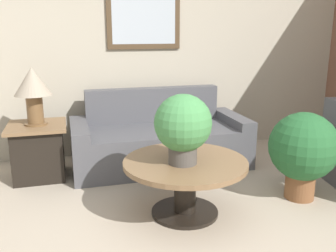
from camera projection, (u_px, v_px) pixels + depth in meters
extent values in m
cube|color=#B2A893|center=(141.00, 48.00, 4.55)|extent=(7.38, 0.06, 2.60)
cube|color=#4C3823|center=(144.00, 13.00, 4.42)|extent=(0.89, 0.03, 0.84)
cube|color=#B2BCC6|center=(144.00, 13.00, 4.41)|extent=(0.77, 0.01, 0.72)
cube|color=#4C4C51|center=(160.00, 147.00, 4.26)|extent=(1.59, 0.88, 0.44)
cube|color=#4C4C51|center=(153.00, 104.00, 4.49)|extent=(1.59, 0.16, 0.40)
cube|color=#4C4C51|center=(80.00, 149.00, 4.02)|extent=(0.18, 0.88, 0.54)
cube|color=#4C4C51|center=(232.00, 137.00, 4.47)|extent=(0.18, 0.88, 0.54)
cylinder|color=black|center=(185.00, 212.00, 3.18)|extent=(0.56, 0.56, 0.03)
cylinder|color=black|center=(185.00, 188.00, 3.12)|extent=(0.18, 0.18, 0.41)
cylinder|color=brown|center=(185.00, 163.00, 3.06)|extent=(1.02, 1.02, 0.04)
cube|color=black|center=(39.00, 153.00, 3.90)|extent=(0.50, 0.50, 0.54)
cube|color=brown|center=(36.00, 126.00, 3.83)|extent=(0.59, 0.59, 0.03)
cylinder|color=brown|center=(36.00, 124.00, 3.82)|extent=(0.23, 0.23, 0.02)
cylinder|color=brown|center=(35.00, 109.00, 3.78)|extent=(0.16, 0.16, 0.29)
cone|color=gray|center=(32.00, 81.00, 3.71)|extent=(0.37, 0.37, 0.28)
cylinder|color=#4C4742|center=(183.00, 154.00, 2.98)|extent=(0.23, 0.23, 0.16)
sphere|color=#428447|center=(183.00, 123.00, 2.92)|extent=(0.46, 0.46, 0.46)
cylinder|color=brown|center=(300.00, 184.00, 3.45)|extent=(0.27, 0.27, 0.27)
sphere|color=#235B2D|center=(303.00, 146.00, 3.35)|extent=(0.62, 0.62, 0.62)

